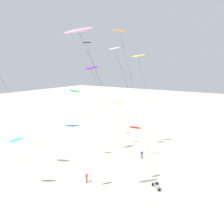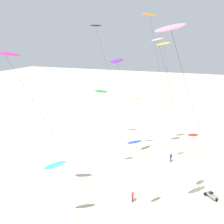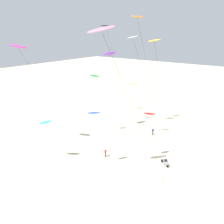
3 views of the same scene
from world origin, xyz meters
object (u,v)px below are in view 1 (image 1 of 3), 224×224
kite_orange (120,33)px  kite_flyer_nearest (142,154)px  kite_blue (73,127)px  kite_yellow (139,57)px  kite_green (75,92)px  kite_lime (119,104)px  kite_red (135,128)px  kite_black (87,45)px  kite_white (116,54)px  kite_cyan (16,140)px  kite_pink (80,32)px  beach_buggy (157,185)px  kite_flyer_middle (87,177)px  kite_purple (91,68)px

kite_orange → kite_flyer_nearest: 23.72m
kite_blue → kite_orange: bearing=8.2°
kite_yellow → kite_green: bearing=150.6°
kite_orange → kite_lime: 14.99m
kite_red → kite_black: (11.35, 17.99, 13.41)m
kite_white → kite_yellow: 10.12m
kite_cyan → kite_pink: 17.92m
kite_orange → beach_buggy: kite_orange is taller
kite_black → kite_flyer_nearest: bearing=-95.1°
kite_white → kite_pink: kite_pink is taller
kite_blue → beach_buggy: 15.75m
kite_orange → kite_white: bearing=-154.5°
kite_green → kite_blue: bearing=-139.3°
kite_pink → beach_buggy: 24.27m
kite_green → beach_buggy: 20.86m
kite_flyer_nearest → kite_pink: bearing=-176.7°
kite_flyer_middle → beach_buggy: size_ratio=0.87×
kite_orange → kite_red: kite_orange is taller
kite_lime → kite_flyer_middle: bearing=-166.4°
kite_white → kite_blue: size_ratio=1.99×
kite_red → kite_pink: size_ratio=0.44×
kite_cyan → kite_blue: size_ratio=0.79×
kite_flyer_nearest → beach_buggy: (-8.52, -6.63, -0.46)m
kite_yellow → kite_cyan: bearing=163.0°
kite_pink → beach_buggy: bearing=-28.2°
kite_yellow → kite_orange: bearing=163.2°
kite_lime → kite_cyan: kite_lime is taller
kite_cyan → kite_flyer_middle: bearing=-44.0°
kite_flyer_nearest → beach_buggy: bearing=-142.1°
kite_purple → kite_blue: kite_purple is taller
kite_lime → kite_blue: size_ratio=0.98×
kite_cyan → kite_pink: size_ratio=0.38×
kite_blue → kite_purple: bearing=27.8°
kite_pink → kite_flyer_middle: 22.00m
kite_yellow → kite_pink: bearing=-169.7°
kite_yellow → kite_lime: (-0.43, 4.23, -9.85)m
kite_purple → kite_yellow: 10.33m
kite_purple → kite_lime: bearing=-9.2°
kite_red → kite_green: bearing=83.0°
kite_purple → kite_cyan: kite_purple is taller
kite_red → kite_cyan: bearing=126.9°
kite_red → kite_flyer_nearest: kite_red is taller
kite_orange → kite_white: kite_orange is taller
kite_orange → kite_flyer_middle: kite_orange is taller
kite_orange → kite_purple: 8.38m
kite_white → kite_red: kite_white is taller
kite_orange → beach_buggy: (-7.01, -11.03, -23.72)m
kite_lime → kite_blue: kite_blue is taller
kite_lime → kite_pink: 26.01m
kite_purple → kite_flyer_nearest: 19.55m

